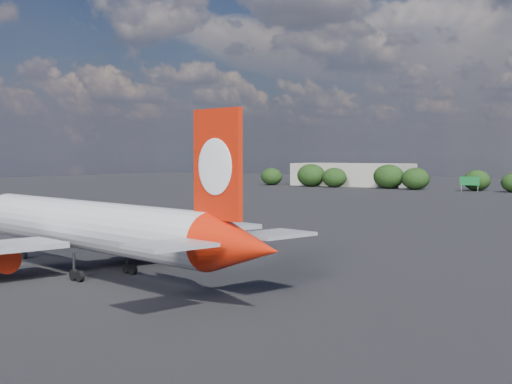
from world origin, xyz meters
The scene contains 4 objects.
ground centered at (0.00, 60.00, 0.00)m, with size 500.00×500.00×0.00m, color black.
qantas_airliner centered at (1.02, 8.70, 4.40)m, with size 44.01×42.09×14.45m.
terminal_building centered at (-65.00, 192.00, 4.00)m, with size 42.00×16.00×8.00m.
highway_sign centered at (-18.00, 176.00, 3.13)m, with size 6.00×0.30×4.50m.
Camera 1 is at (48.94, -36.43, 11.07)m, focal length 50.00 mm.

